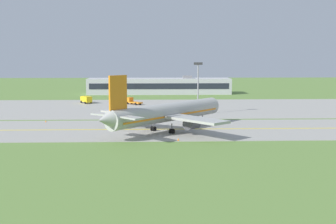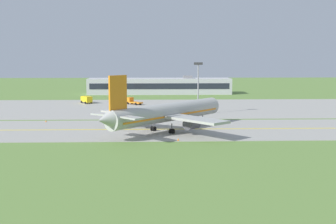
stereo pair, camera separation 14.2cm
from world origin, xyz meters
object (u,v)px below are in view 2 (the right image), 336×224
(apron_light_mast, at_px, (198,82))
(service_truck_fuel, at_px, (132,101))
(airplane_lead, at_px, (167,113))
(service_truck_baggage, at_px, (86,99))

(apron_light_mast, bearing_deg, service_truck_fuel, 125.86)
(airplane_lead, xyz_separation_m, service_truck_fuel, (-10.12, 54.84, -2.95))
(service_truck_baggage, relative_size, apron_light_mast, 0.42)
(airplane_lead, height_order, service_truck_baggage, airplane_lead)
(airplane_lead, relative_size, apron_light_mast, 2.20)
(service_truck_baggage, height_order, service_truck_fuel, service_truck_baggage)
(apron_light_mast, bearing_deg, airplane_lead, -109.33)
(service_truck_baggage, xyz_separation_m, service_truck_fuel, (16.20, -3.85, -0.35))
(airplane_lead, height_order, service_truck_fuel, airplane_lead)
(service_truck_baggage, relative_size, service_truck_fuel, 1.03)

